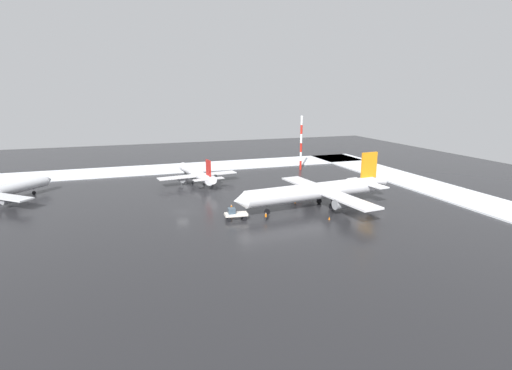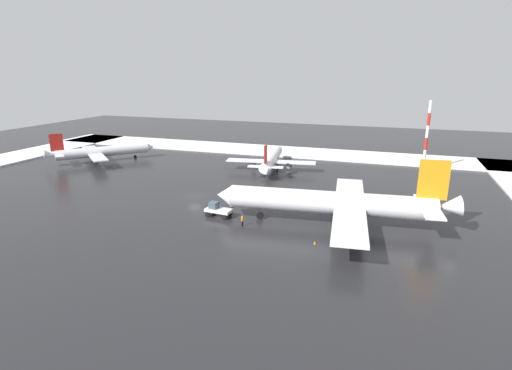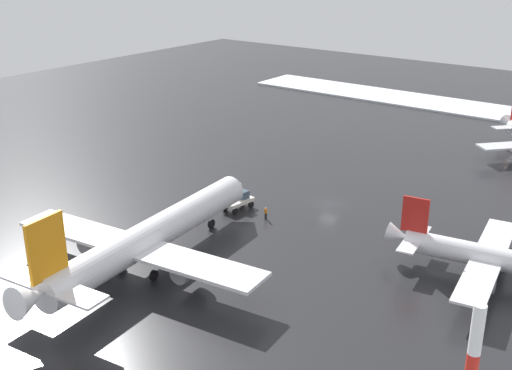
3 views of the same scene
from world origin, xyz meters
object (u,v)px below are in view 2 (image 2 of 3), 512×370
ground_crew_near_tug (242,220)px  traffic_cone_near_nose (315,242)px  airplane_foreground_jet (272,159)px  traffic_cone_mid_line (320,212)px  airplane_parked_starboard (335,203)px  antenna_mast (427,138)px  ground_crew_beside_wing (232,203)px  airplane_distant_tail (101,152)px  pushback_tug (217,209)px

ground_crew_near_tug → traffic_cone_near_nose: size_ratio=3.11×
ground_crew_near_tug → airplane_foreground_jet: bearing=-49.4°
airplane_foreground_jet → ground_crew_near_tug: 39.44m
ground_crew_near_tug → traffic_cone_mid_line: (-11.00, -10.01, -0.70)m
airplane_parked_starboard → antenna_mast: (-15.64, -41.62, 5.04)m
ground_crew_beside_wing → traffic_cone_near_nose: ground_crew_beside_wing is taller
airplane_parked_starboard → airplane_distant_tail: size_ratio=1.66×
airplane_distant_tail → traffic_cone_mid_line: 68.88m
airplane_parked_starboard → ground_crew_near_tug: bearing=14.4°
airplane_parked_starboard → pushback_tug: airplane_parked_starboard is taller
ground_crew_beside_wing → traffic_cone_mid_line: 16.14m
antenna_mast → traffic_cone_near_nose: size_ratio=32.26×
antenna_mast → traffic_cone_mid_line: 42.26m
pushback_tug → ground_crew_beside_wing: 5.18m
traffic_cone_mid_line → antenna_mast: bearing=-116.9°
ground_crew_near_tug → ground_crew_beside_wing: bearing=-27.1°
airplane_parked_starboard → airplane_distant_tail: bearing=-27.6°
airplane_parked_starboard → pushback_tug: 20.07m
airplane_distant_tail → airplane_foreground_jet: 47.92m
pushback_tug → ground_crew_beside_wing: pushback_tug is taller
ground_crew_near_tug → airplane_distant_tail: bearing=0.1°
pushback_tug → traffic_cone_mid_line: bearing=-151.2°
airplane_distant_tail → airplane_foreground_jet: airplane_distant_tail is taller
ground_crew_beside_wing → antenna_mast: 52.80m
airplane_foreground_jet → ground_crew_near_tug: (-6.77, 38.82, -1.70)m
airplane_distant_tail → traffic_cone_near_nose: size_ratio=42.77×
airplane_foreground_jet → traffic_cone_mid_line: (-17.77, 28.81, -2.40)m
airplane_foreground_jet → pushback_tug: (-1.09, 36.04, -1.39)m
airplane_distant_tail → airplane_foreground_jet: size_ratio=0.86×
ground_crew_beside_wing → traffic_cone_mid_line: bearing=-59.5°
airplane_distant_tail → pushback_tug: airplane_distant_tail is taller
ground_crew_beside_wing → antenna_mast: (-34.69, -39.01, 7.90)m
pushback_tug → traffic_cone_near_nose: (-18.25, 6.02, -1.01)m
airplane_parked_starboard → airplane_foreground_jet: (20.84, -33.52, -1.16)m
airplane_foreground_jet → ground_crew_near_tug: size_ratio=15.91×
airplane_parked_starboard → antenna_mast: 44.74m
ground_crew_near_tug → antenna_mast: size_ratio=0.10×
ground_crew_near_tug → antenna_mast: antenna_mast is taller
airplane_distant_tail → airplane_foreground_jet: bearing=-40.4°
pushback_tug → ground_crew_near_tug: 6.33m
antenna_mast → ground_crew_near_tug: bearing=57.7°
ground_crew_near_tug → ground_crew_beside_wing: same height
traffic_cone_mid_line → airplane_distant_tail: bearing=-18.7°
airplane_foreground_jet → ground_crew_near_tug: bearing=-178.6°
airplane_parked_starboard → ground_crew_near_tug: (14.07, 5.29, -2.86)m
airplane_parked_starboard → traffic_cone_mid_line: airplane_parked_starboard is taller
pushback_tug → ground_crew_near_tug: (-5.67, 2.78, -0.31)m
airplane_distant_tail → ground_crew_near_tug: 62.99m
airplane_parked_starboard → ground_crew_beside_wing: size_ratio=22.84×
airplane_parked_starboard → ground_crew_near_tug: 15.30m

